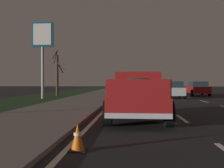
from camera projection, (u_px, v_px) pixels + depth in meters
The scene contains 10 objects.
ground at pixel (169, 97), 27.48m from camera, with size 144.00×144.00×0.00m, color black.
sidewalk_shoulder at pixel (94, 96), 27.99m from camera, with size 108.00×4.00×0.12m, color slate.
grass_verge at pixel (46, 96), 28.33m from camera, with size 108.00×6.00×0.01m, color #1E3819.
lane_markings at pixel (138, 95), 31.52m from camera, with size 108.14×7.04×0.01m.
pickup_truck at pixel (138, 94), 10.97m from camera, with size 5.46×2.36×1.87m.
sedan_silver at pixel (172, 89), 25.74m from camera, with size 4.44×2.08×1.54m.
sedan_red at pixel (197, 88), 30.44m from camera, with size 4.41×2.04×1.54m.
gas_price_sign at pixel (43, 41), 24.71m from camera, with size 0.27×1.90×6.79m.
bare_tree_far at pixel (57, 74), 29.72m from camera, with size 1.28×1.28×4.88m.
traffic_cone_near at pixel (78, 138), 5.85m from camera, with size 0.36×0.36×0.58m.
Camera 1 is at (-0.80, 3.77, 1.44)m, focal length 44.80 mm.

